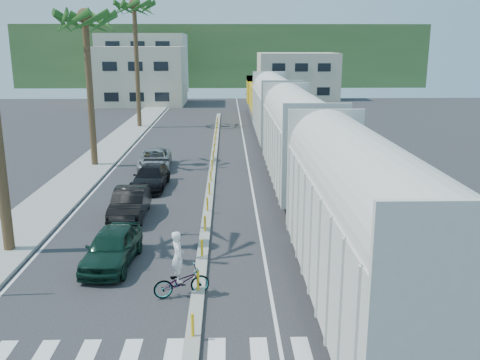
# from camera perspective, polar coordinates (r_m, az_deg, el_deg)

# --- Properties ---
(ground) EXTENTS (140.00, 140.00, 0.00)m
(ground) POSITION_cam_1_polar(r_m,az_deg,el_deg) (17.13, -4.83, -14.96)
(ground) COLOR #28282B
(ground) RESTS_ON ground
(sidewalk) EXTENTS (3.00, 90.00, 0.15)m
(sidewalk) POSITION_cam_1_polar(r_m,az_deg,el_deg) (41.87, -14.52, 2.44)
(sidewalk) COLOR gray
(sidewalk) RESTS_ON ground
(rails) EXTENTS (1.56, 100.00, 0.06)m
(rails) POSITION_cam_1_polar(r_m,az_deg,el_deg) (43.90, 3.84, 3.35)
(rails) COLOR black
(rails) RESTS_ON ground
(median) EXTENTS (0.45, 60.00, 0.85)m
(median) POSITION_cam_1_polar(r_m,az_deg,el_deg) (35.86, -2.99, 0.96)
(median) COLOR gray
(median) RESTS_ON ground
(crosswalk) EXTENTS (14.00, 2.20, 0.01)m
(crosswalk) POSITION_cam_1_polar(r_m,az_deg,el_deg) (15.42, -5.29, -18.57)
(crosswalk) COLOR silver
(crosswalk) RESTS_ON ground
(lane_markings) EXTENTS (9.42, 90.00, 0.01)m
(lane_markings) POSITION_cam_1_polar(r_m,az_deg,el_deg) (40.91, -5.82, 2.46)
(lane_markings) COLOR silver
(lane_markings) RESTS_ON ground
(freight_train) EXTENTS (3.00, 60.94, 5.85)m
(freight_train) POSITION_cam_1_polar(r_m,az_deg,el_deg) (36.17, 4.96, 5.59)
(freight_train) COLOR beige
(freight_train) RESTS_ON ground
(palm_trees) EXTENTS (3.50, 37.20, 13.75)m
(palm_trees) POSITION_cam_1_polar(r_m,az_deg,el_deg) (38.79, -15.73, 17.43)
(palm_trees) COLOR brown
(palm_trees) RESTS_ON ground
(buildings) EXTENTS (38.00, 27.00, 10.00)m
(buildings) POSITION_cam_1_polar(r_m,az_deg,el_deg) (86.98, -6.42, 11.60)
(buildings) COLOR beige
(buildings) RESTS_ON ground
(hillside) EXTENTS (80.00, 20.00, 12.00)m
(hillside) POSITION_cam_1_polar(r_m,az_deg,el_deg) (114.94, -1.94, 13.14)
(hillside) COLOR #385628
(hillside) RESTS_ON ground
(car_lead) EXTENTS (2.30, 4.52, 1.46)m
(car_lead) POSITION_cam_1_polar(r_m,az_deg,el_deg) (21.42, -13.49, -6.98)
(car_lead) COLOR black
(car_lead) RESTS_ON ground
(car_second) EXTENTS (1.58, 4.44, 1.46)m
(car_second) POSITION_cam_1_polar(r_m,az_deg,el_deg) (26.93, -11.65, -2.45)
(car_second) COLOR black
(car_second) RESTS_ON ground
(car_third) EXTENTS (2.20, 4.76, 1.34)m
(car_third) POSITION_cam_1_polar(r_m,az_deg,el_deg) (32.18, -9.50, 0.29)
(car_third) COLOR black
(car_third) RESTS_ON ground
(car_rear) EXTENTS (2.69, 4.92, 1.30)m
(car_rear) POSITION_cam_1_polar(r_m,az_deg,el_deg) (37.38, -9.08, 2.23)
(car_rear) COLOR #9EA1A3
(car_rear) RESTS_ON ground
(cyclist) EXTENTS (1.80, 2.33, 2.32)m
(cyclist) POSITION_cam_1_polar(r_m,az_deg,el_deg) (18.53, -6.35, -10.12)
(cyclist) COLOR #9EA0A5
(cyclist) RESTS_ON ground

